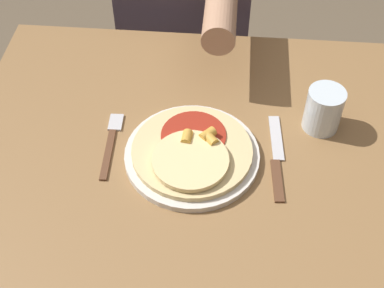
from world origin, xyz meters
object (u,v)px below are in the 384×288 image
object	(u,v)px
drinking_glass	(324,110)
plate	(192,155)
dining_table	(211,208)
pizza	(192,152)
person_diner	(186,6)
fork	(111,141)
knife	(277,158)

from	to	relation	value
drinking_glass	plate	bearing A→B (deg)	-157.00
dining_table	pizza	world-z (taller)	pizza
dining_table	person_diner	size ratio (longest dim) A/B	0.87
pizza	plate	bearing A→B (deg)	96.66
pizza	fork	distance (m)	0.17
pizza	fork	xyz separation A→B (m)	(-0.17, 0.03, -0.02)
dining_table	knife	bearing A→B (deg)	20.22
dining_table	pizza	size ratio (longest dim) A/B	4.36
person_diner	knife	bearing A→B (deg)	-68.00
fork	drinking_glass	size ratio (longest dim) A/B	1.88
plate	pizza	size ratio (longest dim) A/B	1.12
knife	drinking_glass	distance (m)	0.14
dining_table	knife	world-z (taller)	knife
dining_table	person_diner	world-z (taller)	person_diner
knife	drinking_glass	xyz separation A→B (m)	(0.09, 0.10, 0.04)
fork	knife	size ratio (longest dim) A/B	0.79
plate	fork	distance (m)	0.17
dining_table	knife	distance (m)	0.18
plate	pizza	xyz separation A→B (m)	(0.00, -0.01, 0.02)
pizza	fork	bearing A→B (deg)	168.64
fork	dining_table	bearing A→B (deg)	-16.77
dining_table	plate	world-z (taller)	plate
pizza	knife	bearing A→B (deg)	5.51
dining_table	drinking_glass	xyz separation A→B (m)	(0.21, 0.14, 0.16)
drinking_glass	dining_table	bearing A→B (deg)	-146.03
pizza	drinking_glass	distance (m)	0.28
dining_table	knife	xyz separation A→B (m)	(0.12, 0.05, 0.12)
drinking_glass	person_diner	size ratio (longest dim) A/B	0.08
fork	drinking_glass	bearing A→B (deg)	10.86
fork	person_diner	world-z (taller)	person_diner
dining_table	fork	bearing A→B (deg)	163.23
dining_table	drinking_glass	distance (m)	0.31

